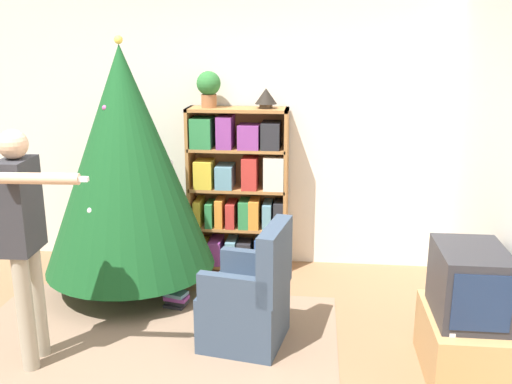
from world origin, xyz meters
name	(u,v)px	position (x,y,z in m)	size (l,w,h in m)	color
wall_back	(219,131)	(0.00, 2.30, 1.30)	(8.00, 0.10, 2.60)	silver
area_rug	(144,350)	(-0.26, 0.44, 0.00)	(2.77, 2.00, 0.01)	#7F6651
bookshelf	(238,190)	(0.21, 2.06, 0.78)	(0.94, 0.32, 1.55)	#A8703D
tv_stand	(463,345)	(1.93, 0.38, 0.21)	(0.50, 0.77, 0.43)	tan
television	(470,283)	(1.93, 0.38, 0.66)	(0.42, 0.59, 0.46)	#28282D
game_remote	(450,331)	(1.78, 0.15, 0.44)	(0.04, 0.12, 0.02)	white
christmas_tree	(126,160)	(-0.66, 1.47, 1.17)	(1.46, 1.46, 2.19)	#4C3323
armchair	(250,302)	(0.48, 0.65, 0.32)	(0.66, 0.65, 0.92)	#334256
standing_person	(24,230)	(-0.95, 0.23, 0.96)	(0.64, 0.47, 1.62)	#9E937F
potted_plant	(209,87)	(-0.05, 2.07, 1.74)	(0.22, 0.22, 0.33)	#935B38
table_lamp	(266,97)	(0.47, 2.07, 1.65)	(0.20, 0.20, 0.18)	#473828
book_pile_near_tree	(176,299)	(-0.19, 1.15, 0.06)	(0.22, 0.19, 0.13)	#232328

